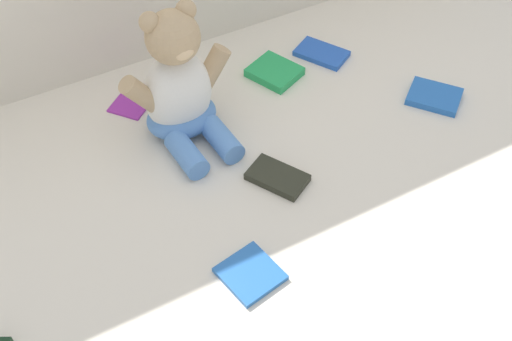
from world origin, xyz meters
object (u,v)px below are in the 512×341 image
object	(u,v)px
book_case_1	(322,53)
book_case_7	(134,99)
book_case_3	(277,177)
book_case_2	(250,274)
teddy_bear	(180,90)
book_case_6	(434,97)
book_case_0	(274,72)

from	to	relation	value
book_case_1	book_case_7	xyz separation A→B (m)	(-0.46, 0.06, -0.00)
book_case_3	book_case_1	bearing A→B (deg)	15.87
book_case_1	book_case_2	bearing A→B (deg)	-163.42
teddy_bear	book_case_7	distance (m)	0.18
book_case_3	book_case_6	size ratio (longest dim) A/B	1.03
book_case_6	book_case_7	distance (m)	0.67
book_case_6	book_case_7	world-z (taller)	book_case_6
book_case_2	book_case_6	world-z (taller)	book_case_6
book_case_2	book_case_7	world-z (taller)	book_case_2
book_case_0	book_case_3	size ratio (longest dim) A/B	0.93
book_case_2	book_case_7	xyz separation A→B (m)	(-0.00, 0.53, -0.00)
teddy_bear	book_case_3	size ratio (longest dim) A/B	2.56
book_case_6	book_case_0	bearing A→B (deg)	100.00
teddy_bear	book_case_1	world-z (taller)	teddy_bear
book_case_0	book_case_6	size ratio (longest dim) A/B	0.96
teddy_bear	book_case_6	world-z (taller)	teddy_bear
book_case_3	book_case_6	distance (m)	0.43
book_case_3	book_case_7	world-z (taller)	book_case_3
book_case_3	book_case_7	bearing A→B (deg)	84.76
book_case_6	book_case_7	bearing A→B (deg)	113.72
teddy_bear	book_case_1	xyz separation A→B (m)	(0.40, 0.07, -0.10)
book_case_0	book_case_6	xyz separation A→B (m)	(0.27, -0.25, -0.00)
book_case_7	book_case_1	bearing A→B (deg)	-137.23
book_case_0	book_case_2	world-z (taller)	book_case_0
book_case_3	book_case_0	bearing A→B (deg)	31.77
book_case_1	book_case_6	distance (m)	0.29
book_case_1	book_case_2	xyz separation A→B (m)	(-0.45, -0.47, -0.00)
teddy_bear	book_case_2	bearing A→B (deg)	-100.63
book_case_6	book_case_1	bearing A→B (deg)	79.91
book_case_0	book_case_7	size ratio (longest dim) A/B	0.97
teddy_bear	book_case_6	bearing A→B (deg)	-21.89
book_case_7	teddy_bear	bearing A→B (deg)	164.00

